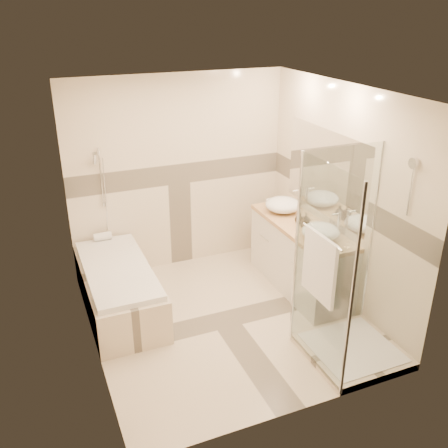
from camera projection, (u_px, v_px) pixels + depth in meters
name	position (u px, v px, depth m)	size (l,w,h in m)	color
room	(229.00, 215.00, 5.09)	(2.82, 3.02, 2.52)	beige
bathtub	(119.00, 286.00, 5.63)	(0.75, 1.70, 0.56)	beige
vanity	(300.00, 256.00, 6.05)	(0.58, 1.62, 0.85)	silver
shower_enclosure	(342.00, 310.00, 4.84)	(0.96, 0.93, 2.04)	beige
vessel_sink_near	(283.00, 205.00, 6.21)	(0.44, 0.44, 0.18)	white
vessel_sink_far	(321.00, 232.00, 5.49)	(0.42, 0.42, 0.17)	white
faucet_near	(298.00, 197.00, 6.26)	(0.11, 0.03, 0.27)	silver
faucet_far	(338.00, 222.00, 5.53)	(0.12, 0.03, 0.28)	silver
amenity_bottle_a	(306.00, 220.00, 5.75)	(0.08, 0.08, 0.18)	black
amenity_bottle_b	(299.00, 218.00, 5.88)	(0.11, 0.11, 0.13)	black
folded_towels	(276.00, 204.00, 6.38)	(0.15, 0.24, 0.08)	white
rolled_towel	(103.00, 236.00, 6.13)	(0.10, 0.10, 0.22)	white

